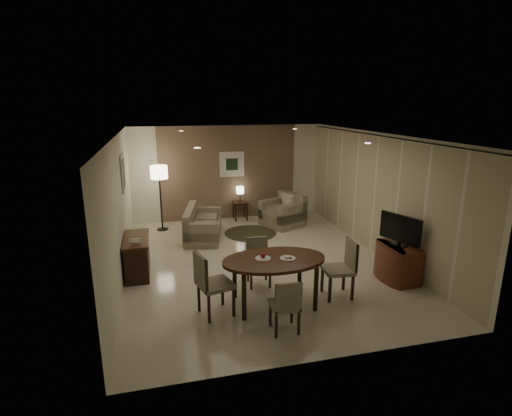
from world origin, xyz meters
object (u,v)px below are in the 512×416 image
object	(u,v)px
chair_left	(216,284)
tv_cabinet	(398,262)
console_desk	(137,256)
dining_table	(274,282)
armchair	(282,210)
floor_lamp	(161,198)
chair_right	(338,269)
chair_near	(284,304)
sofa	(203,223)
side_table	(240,211)
chair_far	(259,263)

from	to	relation	value
chair_left	tv_cabinet	bearing A→B (deg)	-98.43
console_desk	dining_table	world-z (taller)	dining_table
console_desk	armchair	size ratio (longest dim) A/B	1.20
floor_lamp	chair_right	bearing A→B (deg)	-57.71
chair_right	floor_lamp	xyz separation A→B (m)	(-2.92, 4.62, 0.36)
dining_table	armchair	size ratio (longest dim) A/B	1.75
tv_cabinet	dining_table	size ratio (longest dim) A/B	0.51
floor_lamp	armchair	bearing A→B (deg)	-7.38
chair_near	sofa	size ratio (longest dim) A/B	0.52
dining_table	chair_left	world-z (taller)	chair_left
chair_near	sofa	bearing A→B (deg)	-79.92
tv_cabinet	sofa	distance (m)	4.74
floor_lamp	side_table	bearing A→B (deg)	11.07
chair_left	side_table	world-z (taller)	chair_left
tv_cabinet	sofa	bearing A→B (deg)	135.05
side_table	chair_far	bearing A→B (deg)	-97.24
sofa	side_table	size ratio (longest dim) A/B	3.10
console_desk	armchair	bearing A→B (deg)	31.89
dining_table	side_table	xyz separation A→B (m)	(0.48, 5.07, -0.14)
chair_right	side_table	size ratio (longest dim) A/B	1.92
console_desk	floor_lamp	bearing A→B (deg)	79.11
sofa	side_table	world-z (taller)	sofa
sofa	armchair	bearing A→B (deg)	-65.62
dining_table	armchair	world-z (taller)	armchair
console_desk	floor_lamp	xyz separation A→B (m)	(0.53, 2.77, 0.49)
armchair	side_table	world-z (taller)	armchair
console_desk	chair_right	bearing A→B (deg)	-28.14
console_desk	chair_near	size ratio (longest dim) A/B	1.39
tv_cabinet	sofa	xyz separation A→B (m)	(-3.35, 3.35, 0.04)
console_desk	chair_left	distance (m)	2.33
chair_right	sofa	world-z (taller)	chair_right
chair_left	chair_right	distance (m)	2.17
chair_far	floor_lamp	xyz separation A→B (m)	(-1.69, 3.85, 0.43)
chair_right	armchair	world-z (taller)	chair_right
floor_lamp	chair_near	bearing A→B (deg)	-72.93
side_table	dining_table	bearing A→B (deg)	-95.42
tv_cabinet	chair_right	size ratio (longest dim) A/B	0.88
dining_table	side_table	world-z (taller)	dining_table
tv_cabinet	floor_lamp	distance (m)	6.13
tv_cabinet	chair_near	size ratio (longest dim) A/B	1.04
chair_left	sofa	world-z (taller)	chair_left
chair_near	chair_far	size ratio (longest dim) A/B	0.98
dining_table	chair_left	distance (m)	1.01
console_desk	tv_cabinet	xyz separation A→B (m)	(4.89, -1.50, -0.03)
chair_near	chair_right	xyz separation A→B (m)	(1.25, 0.83, 0.08)
console_desk	chair_far	distance (m)	2.47
chair_near	chair_left	size ratio (longest dim) A/B	0.81
tv_cabinet	chair_left	size ratio (longest dim) A/B	0.85
chair_near	side_table	distance (m)	5.92
side_table	console_desk	bearing A→B (deg)	-130.76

